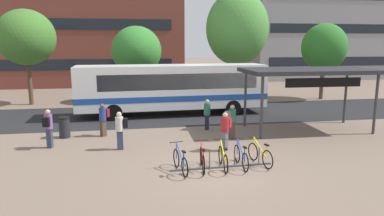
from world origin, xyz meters
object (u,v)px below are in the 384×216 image
at_px(commuter_grey_pack_3, 232,119).
at_px(commuter_red_pack_4, 225,129).
at_px(commuter_maroon_pack_5, 103,117).
at_px(street_tree_1, 137,51).
at_px(commuter_black_pack_2, 48,126).
at_px(street_tree_2, 324,47).
at_px(commuter_black_pack_0, 120,128).
at_px(transit_shelter, 310,73).
at_px(parked_bicycle_blue_3, 241,157).
at_px(trash_bin, 64,127).
at_px(commuter_olive_pack_1, 207,112).
at_px(city_bus, 171,87).
at_px(street_tree_0, 237,28).
at_px(street_tree_3, 26,38).
at_px(parked_bicycle_yellow_4, 260,155).
at_px(parked_bicycle_red_1, 202,160).
at_px(parked_bicycle_blue_0, 180,162).
at_px(parked_bicycle_yellow_2, 223,159).

xyz_separation_m(commuter_grey_pack_3, commuter_red_pack_4, (-0.78, -1.72, 0.00)).
bearing_deg(commuter_maroon_pack_5, street_tree_1, -147.10).
distance_m(commuter_black_pack_2, street_tree_2, 22.16).
bearing_deg(commuter_black_pack_0, commuter_maroon_pack_5, -72.51).
bearing_deg(commuter_grey_pack_3, commuter_black_pack_2, 157.95).
xyz_separation_m(transit_shelter, commuter_grey_pack_3, (-4.45, -1.06, -2.10)).
xyz_separation_m(parked_bicycle_blue_3, trash_bin, (-7.25, 5.41, 0.13)).
distance_m(commuter_olive_pack_1, trash_bin, 7.24).
xyz_separation_m(commuter_maroon_pack_5, street_tree_2, (16.93, 9.05, 3.30)).
bearing_deg(city_bus, parked_bicycle_blue_3, 96.12).
bearing_deg(commuter_grey_pack_3, street_tree_0, 50.02).
xyz_separation_m(street_tree_1, street_tree_3, (-7.98, -0.28, 1.00)).
bearing_deg(street_tree_0, street_tree_3, -178.11).
bearing_deg(street_tree_2, parked_bicycle_yellow_4, -126.93).
xyz_separation_m(city_bus, commuter_red_pack_4, (1.39, -8.13, -0.80)).
height_order(city_bus, commuter_grey_pack_3, city_bus).
distance_m(trash_bin, street_tree_0, 16.95).
height_order(street_tree_1, street_tree_3, street_tree_3).
height_order(commuter_olive_pack_1, trash_bin, commuter_olive_pack_1).
distance_m(parked_bicycle_red_1, commuter_grey_pack_3, 4.43).
bearing_deg(parked_bicycle_blue_0, city_bus, -14.11).
distance_m(city_bus, transit_shelter, 8.61).
height_order(commuter_red_pack_4, trash_bin, commuter_red_pack_4).
xyz_separation_m(city_bus, parked_bicycle_yellow_2, (0.75, -10.22, -1.39)).
height_order(parked_bicycle_blue_3, trash_bin, trash_bin).
xyz_separation_m(city_bus, parked_bicycle_blue_3, (1.45, -10.17, -1.39)).
xyz_separation_m(parked_bicycle_blue_0, commuter_olive_pack_1, (2.26, 5.96, 0.56)).
xyz_separation_m(parked_bicycle_yellow_2, commuter_black_pack_2, (-6.88, 3.78, 0.61)).
bearing_deg(parked_bicycle_red_1, parked_bicycle_yellow_2, -83.99).
bearing_deg(street_tree_1, street_tree_0, 1.80).
bearing_deg(street_tree_1, commuter_black_pack_2, -108.33).
bearing_deg(street_tree_3, commuter_maroon_pack_5, -59.27).
distance_m(commuter_maroon_pack_5, street_tree_1, 11.16).
bearing_deg(commuter_olive_pack_1, parked_bicycle_yellow_4, 25.84).
distance_m(parked_bicycle_yellow_4, commuter_red_pack_4, 2.16).
height_order(parked_bicycle_yellow_2, street_tree_1, street_tree_1).
height_order(commuter_red_pack_4, street_tree_3, street_tree_3).
height_order(parked_bicycle_yellow_4, street_tree_3, street_tree_3).
height_order(commuter_black_pack_0, trash_bin, commuter_black_pack_0).
height_order(city_bus, commuter_maroon_pack_5, city_bus).
bearing_deg(commuter_olive_pack_1, commuter_red_pack_4, 17.10).
xyz_separation_m(parked_bicycle_blue_3, commuter_red_pack_4, (-0.06, 2.04, 0.59)).
xyz_separation_m(commuter_grey_pack_3, street_tree_1, (-4.25, 12.20, 3.02)).
bearing_deg(street_tree_3, city_bus, -28.73).
bearing_deg(parked_bicycle_blue_3, city_bus, 8.21).
distance_m(city_bus, parked_bicycle_blue_0, 10.44).
relative_size(parked_bicycle_blue_0, commuter_red_pack_4, 1.01).
bearing_deg(street_tree_3, parked_bicycle_yellow_2, -55.53).
height_order(parked_bicycle_red_1, street_tree_0, street_tree_0).
height_order(commuter_black_pack_2, trash_bin, commuter_black_pack_2).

